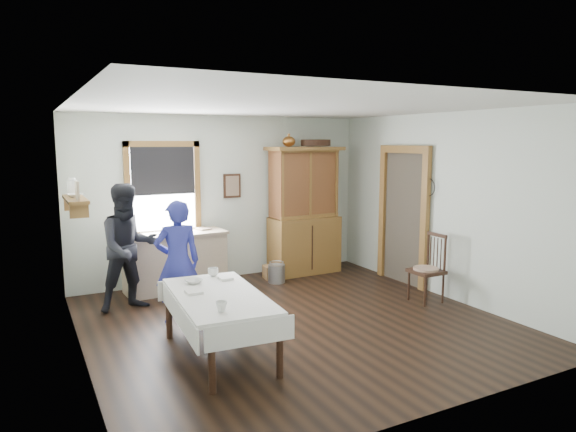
{
  "coord_description": "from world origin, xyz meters",
  "views": [
    {
      "loc": [
        -2.99,
        -5.52,
        2.27
      ],
      "look_at": [
        0.07,
        0.3,
        1.32
      ],
      "focal_mm": 32.0,
      "sensor_mm": 36.0,
      "label": 1
    }
  ],
  "objects_px": {
    "wicker_basket": "(275,272)",
    "dining_table": "(219,325)",
    "work_counter": "(175,261)",
    "spindle_chair": "(426,268)",
    "china_hutch": "(304,210)",
    "woman_blue": "(178,267)",
    "pail": "(277,274)",
    "figure_dark": "(129,252)"
  },
  "relations": [
    {
      "from": "figure_dark",
      "to": "work_counter",
      "type": "bearing_deg",
      "value": 30.28
    },
    {
      "from": "china_hutch",
      "to": "dining_table",
      "type": "xyz_separation_m",
      "value": [
        -2.56,
        -2.7,
        -0.75
      ]
    },
    {
      "from": "china_hutch",
      "to": "wicker_basket",
      "type": "xyz_separation_m",
      "value": [
        -0.63,
        -0.12,
        -0.99
      ]
    },
    {
      "from": "spindle_chair",
      "to": "pail",
      "type": "distance_m",
      "value": 2.41
    },
    {
      "from": "dining_table",
      "to": "woman_blue",
      "type": "xyz_separation_m",
      "value": [
        -0.09,
        1.23,
        0.38
      ]
    },
    {
      "from": "woman_blue",
      "to": "work_counter",
      "type": "bearing_deg",
      "value": -99.11
    },
    {
      "from": "work_counter",
      "to": "wicker_basket",
      "type": "relative_size",
      "value": 4.23
    },
    {
      "from": "wicker_basket",
      "to": "dining_table",
      "type": "bearing_deg",
      "value": -126.82
    },
    {
      "from": "pail",
      "to": "woman_blue",
      "type": "xyz_separation_m",
      "value": [
        -1.93,
        -1.09,
        0.58
      ]
    },
    {
      "from": "work_counter",
      "to": "dining_table",
      "type": "distance_m",
      "value": 2.69
    },
    {
      "from": "china_hutch",
      "to": "woman_blue",
      "type": "height_order",
      "value": "china_hutch"
    },
    {
      "from": "dining_table",
      "to": "figure_dark",
      "type": "distance_m",
      "value": 2.16
    },
    {
      "from": "work_counter",
      "to": "dining_table",
      "type": "bearing_deg",
      "value": -99.13
    },
    {
      "from": "woman_blue",
      "to": "wicker_basket",
      "type": "bearing_deg",
      "value": -141.39
    },
    {
      "from": "china_hutch",
      "to": "woman_blue",
      "type": "bearing_deg",
      "value": -152.59
    },
    {
      "from": "china_hutch",
      "to": "woman_blue",
      "type": "distance_m",
      "value": 3.06
    },
    {
      "from": "china_hutch",
      "to": "wicker_basket",
      "type": "distance_m",
      "value": 1.18
    },
    {
      "from": "china_hutch",
      "to": "spindle_chair",
      "type": "xyz_separation_m",
      "value": [
        0.72,
        -2.27,
        -0.6
      ]
    },
    {
      "from": "wicker_basket",
      "to": "woman_blue",
      "type": "xyz_separation_m",
      "value": [
        -2.02,
        -1.35,
        0.62
      ]
    },
    {
      "from": "work_counter",
      "to": "woman_blue",
      "type": "distance_m",
      "value": 1.52
    },
    {
      "from": "spindle_chair",
      "to": "wicker_basket",
      "type": "relative_size",
      "value": 2.67
    },
    {
      "from": "dining_table",
      "to": "pail",
      "type": "distance_m",
      "value": 2.97
    },
    {
      "from": "spindle_chair",
      "to": "wicker_basket",
      "type": "distance_m",
      "value": 2.57
    },
    {
      "from": "work_counter",
      "to": "figure_dark",
      "type": "bearing_deg",
      "value": -145.11
    },
    {
      "from": "china_hutch",
      "to": "dining_table",
      "type": "relative_size",
      "value": 1.28
    },
    {
      "from": "wicker_basket",
      "to": "woman_blue",
      "type": "distance_m",
      "value": 2.51
    },
    {
      "from": "spindle_chair",
      "to": "china_hutch",
      "type": "bearing_deg",
      "value": 107.86
    },
    {
      "from": "work_counter",
      "to": "spindle_chair",
      "type": "relative_size",
      "value": 1.58
    },
    {
      "from": "pail",
      "to": "woman_blue",
      "type": "height_order",
      "value": "woman_blue"
    },
    {
      "from": "dining_table",
      "to": "figure_dark",
      "type": "relative_size",
      "value": 1.07
    },
    {
      "from": "wicker_basket",
      "to": "pail",
      "type": "bearing_deg",
      "value": -110.23
    },
    {
      "from": "china_hutch",
      "to": "wicker_basket",
      "type": "height_order",
      "value": "china_hutch"
    },
    {
      "from": "china_hutch",
      "to": "wicker_basket",
      "type": "bearing_deg",
      "value": -171.05
    },
    {
      "from": "spindle_chair",
      "to": "work_counter",
      "type": "bearing_deg",
      "value": 143.57
    },
    {
      "from": "work_counter",
      "to": "woman_blue",
      "type": "height_order",
      "value": "woman_blue"
    },
    {
      "from": "dining_table",
      "to": "wicker_basket",
      "type": "distance_m",
      "value": 3.23
    },
    {
      "from": "china_hutch",
      "to": "dining_table",
      "type": "bearing_deg",
      "value": -135.07
    },
    {
      "from": "wicker_basket",
      "to": "work_counter",
      "type": "bearing_deg",
      "value": 176.65
    },
    {
      "from": "work_counter",
      "to": "china_hutch",
      "type": "bearing_deg",
      "value": -2.87
    },
    {
      "from": "dining_table",
      "to": "pail",
      "type": "relative_size",
      "value": 5.79
    },
    {
      "from": "spindle_chair",
      "to": "pail",
      "type": "relative_size",
      "value": 3.33
    },
    {
      "from": "work_counter",
      "to": "pail",
      "type": "height_order",
      "value": "work_counter"
    }
  ]
}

